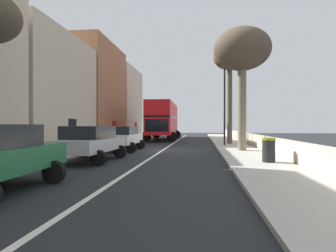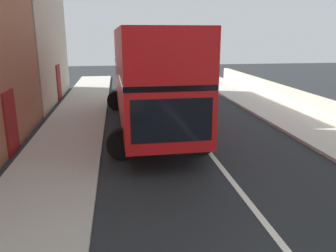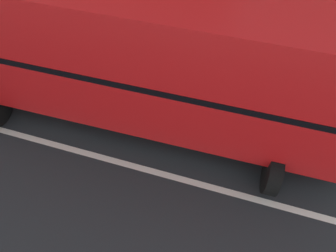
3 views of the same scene
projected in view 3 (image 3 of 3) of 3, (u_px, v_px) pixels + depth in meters
double_decker_bus at (132, 47)px, 6.63m from camera, size 3.73×10.80×4.06m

